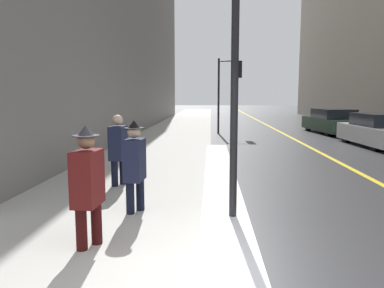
{
  "coord_description": "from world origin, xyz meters",
  "views": [
    {
      "loc": [
        -0.01,
        -3.81,
        2.06
      ],
      "look_at": [
        -0.4,
        4.0,
        1.05
      ],
      "focal_mm": 35.0,
      "sensor_mm": 36.0,
      "label": 1
    }
  ],
  "objects": [
    {
      "name": "lamp_post",
      "position": [
        0.36,
        2.04,
        3.29
      ],
      "size": [
        0.28,
        0.28,
        5.58
      ],
      "color": "black",
      "rests_on": "ground"
    },
    {
      "name": "pedestrian_with_shoulder_bag",
      "position": [
        -1.65,
        1.01,
        0.91
      ],
      "size": [
        0.36,
        0.74,
        1.68
      ],
      "rotation": [
        0.0,
        0.0,
        -1.63
      ],
      "color": "#340C0C",
      "rests_on": "ground"
    },
    {
      "name": "road_centre_stripe",
      "position": [
        4.0,
        15.0,
        0.0
      ],
      "size": [
        0.16,
        80.0,
        0.0
      ],
      "color": "gold",
      "rests_on": "ground"
    },
    {
      "name": "traffic_light_near",
      "position": [
        1.07,
        16.8,
        2.95
      ],
      "size": [
        1.31,
        0.34,
        4.08
      ],
      "rotation": [
        0.0,
        0.0,
        -0.15
      ],
      "color": "black",
      "rests_on": "ground"
    },
    {
      "name": "snow_bank_curb",
      "position": [
        0.23,
        5.07,
        0.07
      ],
      "size": [
        0.77,
        11.62,
        0.14
      ],
      "color": "white",
      "rests_on": "ground"
    },
    {
      "name": "parked_car_dark_green",
      "position": [
        6.7,
        17.17,
        0.65
      ],
      "size": [
        2.25,
        4.71,
        1.35
      ],
      "rotation": [
        0.0,
        0.0,
        1.67
      ],
      "color": "black",
      "rests_on": "ground"
    },
    {
      "name": "pedestrian_in_fedora",
      "position": [
        -1.33,
        2.58,
        0.89
      ],
      "size": [
        0.35,
        0.72,
        1.64
      ],
      "rotation": [
        0.0,
        0.0,
        -1.63
      ],
      "color": "black",
      "rests_on": "ground"
    },
    {
      "name": "pedestrian_in_glasses",
      "position": [
        -2.12,
        4.54,
        0.91
      ],
      "size": [
        0.34,
        0.55,
        1.64
      ],
      "rotation": [
        0.0,
        0.0,
        -1.63
      ],
      "color": "black",
      "rests_on": "ground"
    },
    {
      "name": "sidewalk_slab",
      "position": [
        -2.0,
        15.0,
        0.01
      ],
      "size": [
        4.0,
        80.0,
        0.01
      ],
      "color": "#B2AFA8",
      "rests_on": "ground"
    },
    {
      "name": "parked_car_white",
      "position": [
        6.91,
        11.75,
        0.64
      ],
      "size": [
        2.12,
        4.29,
        1.36
      ],
      "rotation": [
        0.0,
        0.0,
        1.63
      ],
      "color": "silver",
      "rests_on": "ground"
    },
    {
      "name": "ground_plane",
      "position": [
        0.0,
        0.0,
        0.0
      ],
      "size": [
        160.0,
        160.0,
        0.0
      ],
      "primitive_type": "plane",
      "color": "#2D2D30"
    }
  ]
}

